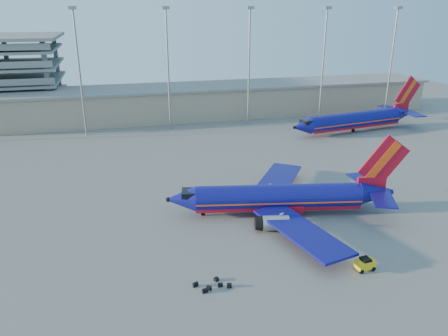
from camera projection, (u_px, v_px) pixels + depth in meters
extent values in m
plane|color=slate|center=(244.00, 203.00, 67.36)|extent=(220.00, 220.00, 0.00)
cube|color=gray|center=(218.00, 101.00, 121.04)|extent=(120.00, 15.00, 8.00)
cube|color=slate|center=(218.00, 86.00, 119.59)|extent=(122.00, 16.00, 0.60)
cylinder|color=gray|center=(80.00, 75.00, 98.48)|extent=(0.44, 0.44, 28.00)
cube|color=gray|center=(72.00, 8.00, 93.55)|extent=(1.60, 1.60, 0.70)
cylinder|color=gray|center=(168.00, 72.00, 103.17)|extent=(0.44, 0.44, 28.00)
cube|color=gray|center=(165.00, 8.00, 98.23)|extent=(1.60, 1.60, 0.70)
cylinder|color=gray|center=(249.00, 69.00, 107.85)|extent=(0.44, 0.44, 28.00)
cube|color=gray|center=(250.00, 8.00, 102.91)|extent=(1.60, 1.60, 0.70)
cylinder|color=gray|center=(323.00, 67.00, 112.53)|extent=(0.44, 0.44, 28.00)
cube|color=gray|center=(327.00, 8.00, 107.60)|extent=(1.60, 1.60, 0.70)
cylinder|color=gray|center=(391.00, 64.00, 117.22)|extent=(0.44, 0.44, 28.00)
cube|color=gray|center=(398.00, 8.00, 112.28)|extent=(1.60, 1.60, 0.70)
cylinder|color=navy|center=(278.00, 197.00, 62.88)|extent=(23.89, 8.08, 3.64)
cube|color=#AD0E20|center=(278.00, 203.00, 63.21)|extent=(23.76, 7.40, 1.28)
cube|color=#F74E14|center=(278.00, 198.00, 62.97)|extent=(23.90, 8.12, 0.22)
cone|color=navy|center=(181.00, 199.00, 62.10)|extent=(4.75, 4.36, 3.64)
cube|color=black|center=(190.00, 193.00, 61.85)|extent=(2.81, 2.96, 0.79)
cone|color=navy|center=(376.00, 192.00, 63.58)|extent=(5.72, 4.55, 3.64)
cube|color=#AD0E20|center=(371.00, 184.00, 63.08)|extent=(4.16, 1.32, 2.17)
cube|color=#AD0E20|center=(384.00, 161.00, 61.96)|extent=(7.15, 1.69, 7.86)
cube|color=#F74E14|center=(382.00, 161.00, 61.95)|extent=(4.80, 1.32, 6.16)
cube|color=navy|center=(365.00, 180.00, 66.51)|extent=(3.06, 6.35, 0.22)
cube|color=navy|center=(383.00, 198.00, 60.23)|extent=(5.18, 6.95, 0.22)
cube|color=navy|center=(277.00, 180.00, 71.39)|extent=(12.78, 15.32, 0.34)
cube|color=navy|center=(301.00, 231.00, 55.16)|extent=(8.23, 15.98, 0.34)
cube|color=#AD0E20|center=(281.00, 205.00, 63.37)|extent=(6.53, 4.90, 0.98)
cylinder|color=gray|center=(264.00, 193.00, 68.14)|extent=(3.87, 2.71, 2.07)
cylinder|color=gray|center=(275.00, 223.00, 58.55)|extent=(3.87, 2.71, 2.07)
cylinder|color=gray|center=(203.00, 212.00, 63.00)|extent=(0.28, 0.28, 1.08)
cylinder|color=black|center=(203.00, 214.00, 63.08)|extent=(0.67, 0.36, 0.63)
cylinder|color=black|center=(284.00, 203.00, 66.14)|extent=(0.92, 0.69, 0.83)
cylinder|color=black|center=(291.00, 219.00, 61.34)|extent=(0.92, 0.69, 0.83)
cylinder|color=navy|center=(354.00, 120.00, 105.02)|extent=(25.62, 7.99, 3.90)
cube|color=#AD0E20|center=(354.00, 124.00, 105.37)|extent=(25.50, 7.26, 1.37)
cube|color=#F74E14|center=(354.00, 121.00, 105.11)|extent=(25.63, 8.03, 0.23)
cone|color=navy|center=(302.00, 127.00, 99.38)|extent=(5.01, 4.58, 3.90)
cube|color=black|center=(307.00, 122.00, 99.55)|extent=(2.95, 3.12, 0.84)
cone|color=navy|center=(403.00, 113.00, 110.74)|extent=(6.05, 4.75, 3.90)
cube|color=#AD0E20|center=(401.00, 108.00, 109.93)|extent=(4.47, 1.30, 2.32)
cube|color=#AD0E20|center=(408.00, 93.00, 109.22)|extent=(7.70, 1.60, 8.42)
cube|color=#F74E14|center=(407.00, 93.00, 109.14)|extent=(5.16, 1.28, 6.60)
cube|color=navy|center=(391.00, 108.00, 113.46)|extent=(5.41, 7.44, 0.23)
cube|color=navy|center=(413.00, 114.00, 107.30)|extent=(3.47, 6.89, 0.23)
cylinder|color=black|center=(353.00, 130.00, 105.84)|extent=(0.85, 0.85, 0.95)
cube|color=yellow|center=(365.00, 264.00, 49.85)|extent=(2.22, 1.42, 1.00)
cube|color=black|center=(366.00, 260.00, 49.64)|extent=(1.12, 1.20, 0.35)
cylinder|color=black|center=(356.00, 267.00, 50.24)|extent=(0.54, 0.24, 0.52)
cylinder|color=black|center=(362.00, 272.00, 49.27)|extent=(0.54, 0.24, 0.52)
cylinder|color=black|center=(367.00, 264.00, 50.77)|extent=(0.54, 0.24, 0.52)
cylinder|color=black|center=(373.00, 269.00, 49.80)|extent=(0.54, 0.24, 0.52)
cube|color=black|center=(209.00, 288.00, 46.42)|extent=(0.58, 0.52, 0.49)
cube|color=black|center=(205.00, 291.00, 45.99)|extent=(0.66, 0.38, 0.49)
cube|color=black|center=(229.00, 286.00, 46.85)|extent=(0.57, 0.45, 0.47)
cube|color=black|center=(195.00, 285.00, 47.00)|extent=(0.66, 0.49, 0.49)
cube|color=black|center=(220.00, 285.00, 46.97)|extent=(0.57, 0.36, 0.44)
cube|color=black|center=(216.00, 279.00, 48.03)|extent=(0.61, 0.60, 0.38)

